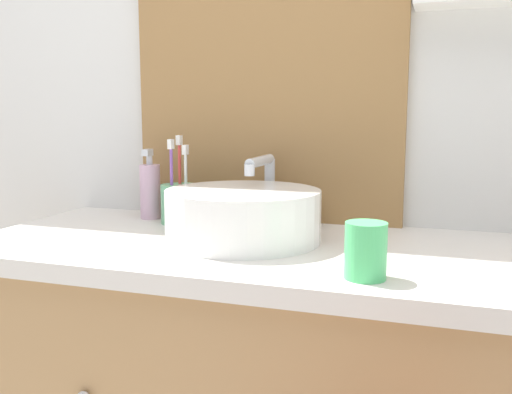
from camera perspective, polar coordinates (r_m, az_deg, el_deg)
name	(u,v)px	position (r m, az deg, el deg)	size (l,w,h in m)	color
wall_back	(319,47)	(1.37, 6.31, 14.66)	(3.20, 0.18, 2.50)	silver
sink_basin	(245,214)	(1.14, -1.11, -1.69)	(0.31, 0.37, 0.16)	white
toothbrush_holder	(180,202)	(1.33, -7.65, -0.51)	(0.09, 0.09, 0.20)	#66B27F
soap_dispenser	(150,190)	(1.40, -10.54, 0.66)	(0.05, 0.05, 0.17)	#CCA3BC
drinking_cup	(366,251)	(0.90, 10.91, -5.29)	(0.07, 0.07, 0.09)	#4CC670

